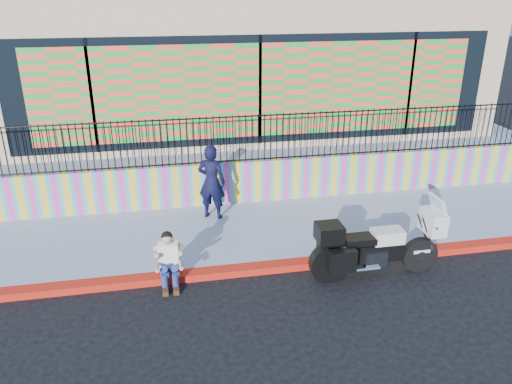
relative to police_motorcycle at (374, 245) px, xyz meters
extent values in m
plane|color=black|center=(-1.33, 0.57, -0.68)|extent=(90.00, 90.00, 0.00)
cube|color=red|center=(-1.33, 0.57, -0.61)|extent=(16.00, 0.30, 0.15)
cube|color=#898EA4|center=(-1.33, 2.22, -0.61)|extent=(16.00, 3.00, 0.15)
cube|color=#E43CA0|center=(-1.33, 3.82, 0.02)|extent=(16.00, 0.20, 1.10)
cube|color=#898EA4|center=(-1.33, 8.92, -0.06)|extent=(16.00, 10.00, 1.25)
cube|color=tan|center=(-1.33, 8.72, 2.57)|extent=(14.00, 8.00, 4.00)
cube|color=black|center=(-1.33, 4.70, 2.17)|extent=(12.60, 0.04, 2.80)
cube|color=#F95537|center=(-1.33, 4.67, 2.17)|extent=(11.48, 0.02, 2.40)
cylinder|color=black|center=(0.99, 0.00, -0.32)|extent=(0.73, 0.15, 0.73)
cylinder|color=black|center=(-0.89, 0.00, -0.32)|extent=(0.73, 0.15, 0.73)
cube|color=black|center=(0.05, 0.00, -0.13)|extent=(1.05, 0.31, 0.38)
cube|color=silver|center=(0.00, 0.00, -0.24)|extent=(0.44, 0.38, 0.33)
cube|color=silver|center=(0.25, 0.00, 0.18)|extent=(0.61, 0.35, 0.27)
cube|color=black|center=(-0.34, 0.00, 0.16)|extent=(0.61, 0.38, 0.13)
cube|color=silver|center=(1.19, 0.00, 0.40)|extent=(0.33, 0.58, 0.46)
cube|color=silver|center=(1.24, 0.00, 0.76)|extent=(0.20, 0.51, 0.37)
cube|color=black|center=(-0.95, 0.00, 0.37)|extent=(0.49, 0.46, 0.33)
cube|color=black|center=(-0.78, -0.33, -0.07)|extent=(0.53, 0.20, 0.44)
cube|color=black|center=(-0.78, 0.33, -0.07)|extent=(0.53, 0.20, 0.44)
cube|color=silver|center=(0.99, 0.00, -0.21)|extent=(0.35, 0.18, 0.07)
imported|color=black|center=(-2.84, 3.04, 0.38)|extent=(0.79, 0.68, 1.82)
cube|color=navy|center=(-3.96, 0.60, -0.44)|extent=(0.36, 0.28, 0.18)
cube|color=white|center=(-3.96, 0.56, -0.09)|extent=(0.38, 0.27, 0.54)
sphere|color=tan|center=(-3.96, 0.52, 0.27)|extent=(0.21, 0.21, 0.21)
cube|color=#472814|center=(-4.06, 0.16, -0.63)|extent=(0.11, 0.26, 0.10)
cube|color=#472814|center=(-3.86, 0.16, -0.63)|extent=(0.11, 0.26, 0.10)
camera|label=1|loc=(-3.91, -7.98, 4.68)|focal=35.00mm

